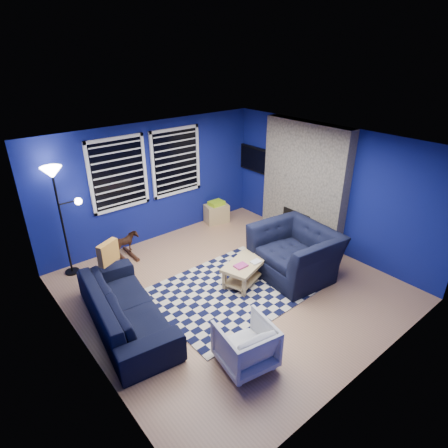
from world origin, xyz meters
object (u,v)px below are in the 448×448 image
at_px(cabinet, 216,213).
at_px(floor_lamp, 56,188).
at_px(tv, 256,160).
at_px(rocking_horse, 125,244).
at_px(armchair_big, 295,253).
at_px(armchair_bent, 246,344).
at_px(coffee_table, 245,268).
at_px(sofa, 126,307).

xyz_separation_m(cabinet, floor_lamp, (-3.41, -0.00, 1.43)).
bearing_deg(tv, rocking_horse, 178.01).
relative_size(armchair_big, rocking_horse, 2.59).
xyz_separation_m(armchair_bent, coffee_table, (1.25, 1.38, -0.02)).
distance_m(tv, sofa, 4.74).
bearing_deg(coffee_table, armchair_bent, -132.15).
height_order(sofa, coffee_table, sofa).
relative_size(tv, rocking_horse, 1.86).
xyz_separation_m(rocking_horse, cabinet, (2.40, 0.13, -0.06)).
distance_m(armchair_bent, coffee_table, 1.86).
height_order(armchair_big, floor_lamp, floor_lamp).
xyz_separation_m(coffee_table, floor_lamp, (-2.24, 2.28, 1.37)).
xyz_separation_m(sofa, rocking_horse, (0.89, 1.85, -0.04)).
bearing_deg(cabinet, rocking_horse, -163.67).
relative_size(tv, armchair_big, 0.72).
height_order(rocking_horse, coffee_table, rocking_horse).
bearing_deg(rocking_horse, cabinet, -95.99).
distance_m(sofa, armchair_big, 3.07).
height_order(tv, coffee_table, tv).
bearing_deg(sofa, armchair_big, -94.74).
height_order(armchair_bent, floor_lamp, floor_lamp).
relative_size(tv, cabinet, 1.68).
bearing_deg(armchair_big, sofa, -96.52).
relative_size(rocking_horse, cabinet, 0.90).
xyz_separation_m(armchair_bent, floor_lamp, (-0.99, 3.66, 1.35)).
relative_size(armchair_bent, coffee_table, 0.71).
xyz_separation_m(coffee_table, cabinet, (1.17, 2.29, -0.07)).
distance_m(tv, armchair_bent, 4.95).
distance_m(armchair_bent, cabinet, 4.39).
height_order(armchair_big, armchair_bent, armchair_big).
height_order(rocking_horse, floor_lamp, floor_lamp).
height_order(tv, cabinet, tv).
relative_size(armchair_bent, cabinet, 1.18).
distance_m(rocking_horse, coffee_table, 2.48).
bearing_deg(rocking_horse, armchair_bent, 170.54).
xyz_separation_m(armchair_big, cabinet, (0.30, 2.65, -0.22)).
height_order(armchair_big, cabinet, armchair_big).
xyz_separation_m(tv, floor_lamp, (-4.40, 0.25, 0.27)).
height_order(armchair_bent, coffee_table, armchair_bent).
xyz_separation_m(sofa, floor_lamp, (-0.12, 1.97, 1.34)).
distance_m(tv, coffee_table, 3.17).
height_order(armchair_big, coffee_table, armchair_big).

